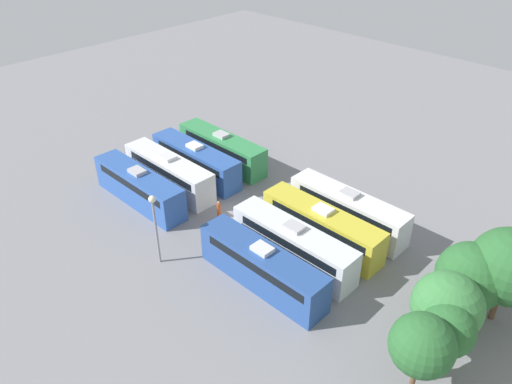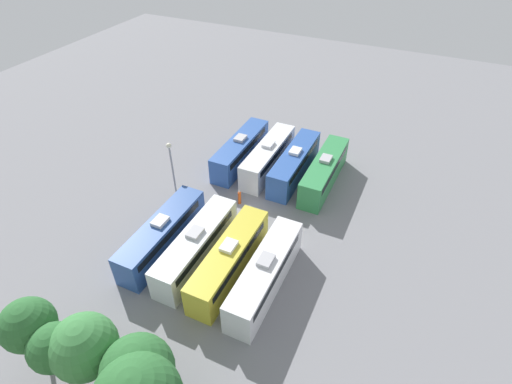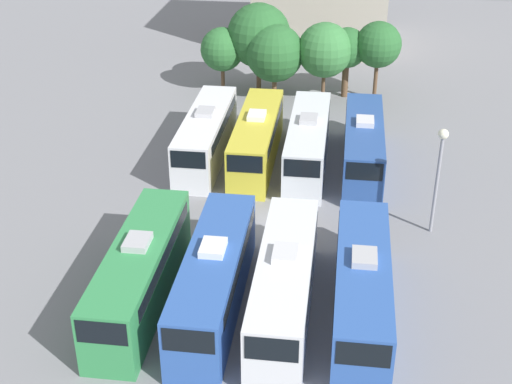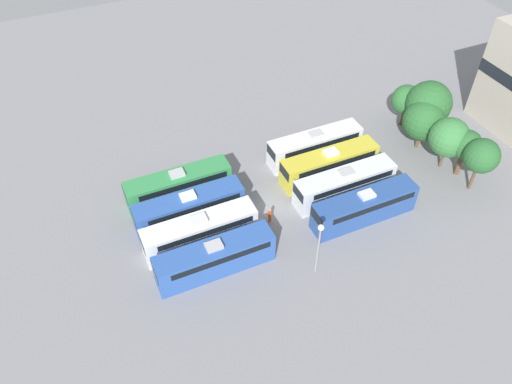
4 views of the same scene
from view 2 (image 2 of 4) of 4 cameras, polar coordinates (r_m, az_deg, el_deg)
The scene contains 15 objects.
ground_plane at distance 44.38m, azimuth -0.71°, elevation -2.94°, with size 120.76×120.76×0.00m, color gray.
bus_0 at distance 48.10m, azimuth 9.72°, elevation 3.01°, with size 2.63×11.72×3.73m.
bus_1 at distance 48.97m, azimuth 5.50°, elevation 4.15°, with size 2.63×11.72×3.73m.
bus_2 at distance 50.06m, azimuth 1.74°, elevation 5.18°, with size 2.63×11.72×3.73m.
bus_3 at distance 51.28m, azimuth -2.23°, elevation 6.06°, with size 2.63×11.72×3.73m.
bus_4 at distance 35.97m, azimuth 1.34°, elevation -11.52°, with size 2.63×11.72×3.73m.
bus_5 at distance 37.14m, azimuth -3.83°, elevation -9.51°, with size 2.63×11.72×3.73m.
bus_6 at distance 38.61m, azimuth -8.51°, elevation -7.57°, with size 2.63×11.72×3.73m.
bus_7 at distance 40.34m, azimuth -13.23°, elevation -5.85°, with size 2.63×11.72×3.73m.
worker_person at distance 45.09m, azimuth -2.37°, elevation -0.78°, with size 0.36×0.36×1.82m.
light_pole at distance 45.56m, azimuth -12.06°, elevation 4.65°, with size 0.60×0.60×6.64m.
tree_2 at distance 29.63m, azimuth -16.56°, elevation -23.39°, with size 4.95×4.95×6.50m.
tree_3 at distance 31.30m, azimuth -23.35°, elevation -19.63°, with size 4.65×4.65×6.70m.
tree_4 at distance 32.15m, azimuth -26.93°, elevation -19.26°, with size 3.45×3.45×6.09m.
tree_5 at distance 33.40m, azimuth -29.80°, elevation -16.15°, with size 3.89×3.89×6.80m.
Camera 2 is at (-14.50, 29.82, 29.50)m, focal length 28.00 mm.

